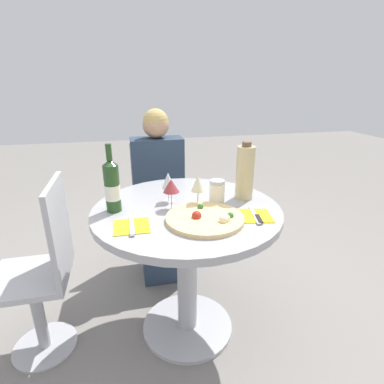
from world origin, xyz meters
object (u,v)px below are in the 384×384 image
dining_table (187,240)px  seated_diner (160,203)px  tall_carafe (245,172)px  wine_bottle (112,186)px  chair_empty_side (44,275)px  chair_behind_diner (158,205)px  pizza_large (206,218)px

dining_table → seated_diner: size_ratio=0.79×
dining_table → tall_carafe: size_ratio=3.08×
wine_bottle → chair_empty_side: bearing=179.8°
dining_table → tall_carafe: (0.32, 0.05, 0.33)m
seated_diner → wine_bottle: (-0.29, -0.61, 0.36)m
chair_behind_diner → chair_empty_side: 0.99m
chair_behind_diner → tall_carafe: 0.94m
dining_table → seated_diner: (-0.06, 0.64, -0.05)m
pizza_large → tall_carafe: (0.27, 0.22, 0.13)m
wine_bottle → seated_diner: bearing=64.5°
dining_table → pizza_large: pizza_large is taller
chair_empty_side → chair_behind_diner: bearing=-41.5°
chair_empty_side → pizza_large: (0.77, -0.21, 0.32)m
dining_table → wine_bottle: size_ratio=2.86×
dining_table → seated_diner: seated_diner is taller
pizza_large → tall_carafe: size_ratio=1.16×
chair_behind_diner → tall_carafe: size_ratio=3.06×
tall_carafe → wine_bottle: bearing=-178.7°
dining_table → chair_empty_side: 0.73m
chair_empty_side → wine_bottle: (0.37, -0.00, 0.43)m
chair_behind_diner → tall_carafe: (0.38, -0.73, 0.45)m
pizza_large → chair_behind_diner: bearing=96.7°
chair_empty_side → wine_bottle: size_ratio=2.85×
chair_behind_diner → dining_table: bearing=94.4°
chair_behind_diner → wine_bottle: bearing=68.7°
pizza_large → dining_table: bearing=107.0°
chair_behind_diner → seated_diner: seated_diner is taller
chair_empty_side → tall_carafe: (1.04, 0.01, 0.45)m
chair_behind_diner → pizza_large: (0.11, -0.95, 0.32)m
chair_empty_side → tall_carafe: size_ratio=3.06×
dining_table → pizza_large: size_ratio=2.65×
wine_bottle → dining_table: bearing=-5.8°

